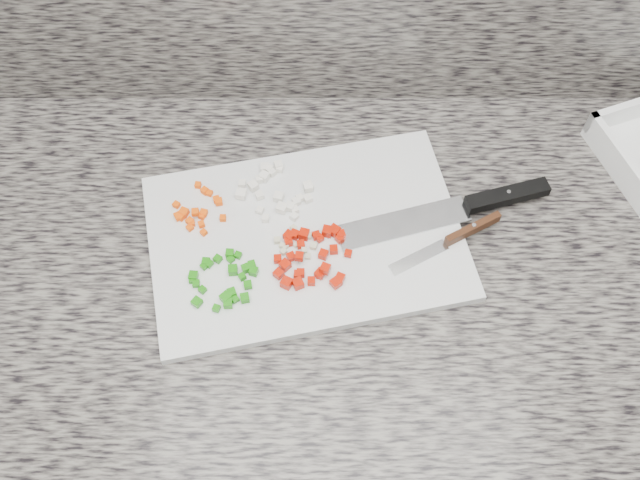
{
  "coord_description": "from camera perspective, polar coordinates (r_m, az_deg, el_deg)",
  "views": [
    {
      "loc": [
        -0.06,
        0.97,
        1.77
      ],
      "look_at": [
        -0.06,
        1.45,
        0.93
      ],
      "focal_mm": 40.0,
      "sensor_mm": 36.0,
      "label": 1
    }
  ],
  "objects": [
    {
      "name": "chef_knife",
      "position": [
        1.03,
        12.05,
        2.76
      ],
      "size": [
        0.31,
        0.12,
        0.02
      ],
      "rotation": [
        0.0,
        0.0,
        0.27
      ],
      "color": "silver",
      "rests_on": "cutting_board"
    },
    {
      "name": "red_pepper_pile",
      "position": [
        0.97,
        -0.73,
        -1.26
      ],
      "size": [
        0.11,
        0.1,
        0.02
      ],
      "color": "#BC1502",
      "rests_on": "cutting_board"
    },
    {
      "name": "garlic_pile",
      "position": [
        0.98,
        -1.93,
        -0.36
      ],
      "size": [
        0.06,
        0.06,
        0.01
      ],
      "color": "beige",
      "rests_on": "cutting_board"
    },
    {
      "name": "carrot_pile",
      "position": [
        1.02,
        -9.83,
        2.29
      ],
      "size": [
        0.08,
        0.09,
        0.02
      ],
      "color": "#FF5305",
      "rests_on": "cutting_board"
    },
    {
      "name": "paring_knife",
      "position": [
        1.0,
        11.08,
        0.33
      ],
      "size": [
        0.16,
        0.1,
        0.02
      ],
      "rotation": [
        0.0,
        0.0,
        0.5
      ],
      "color": "silver",
      "rests_on": "cutting_board"
    },
    {
      "name": "onion_pile",
      "position": [
        1.03,
        -3.55,
        4.05
      ],
      "size": [
        0.11,
        0.1,
        0.01
      ],
      "color": "white",
      "rests_on": "cutting_board"
    },
    {
      "name": "cutting_board",
      "position": [
        1.0,
        -1.15,
        0.21
      ],
      "size": [
        0.48,
        0.37,
        0.01
      ],
      "primitive_type": "cube",
      "rotation": [
        0.0,
        0.0,
        0.21
      ],
      "color": "silver",
      "rests_on": "countertop"
    },
    {
      "name": "green_pepper_pile",
      "position": [
        0.96,
        -7.56,
        -3.2
      ],
      "size": [
        0.09,
        0.09,
        0.01
      ],
      "color": "#197C0B",
      "rests_on": "cutting_board"
    },
    {
      "name": "cabinet",
      "position": [
        1.42,
        2.39,
        -10.54
      ],
      "size": [
        3.92,
        0.62,
        0.86
      ],
      "primitive_type": "cube",
      "color": "silver",
      "rests_on": "ground"
    },
    {
      "name": "countertop",
      "position": [
        1.01,
        3.32,
        -1.96
      ],
      "size": [
        3.96,
        0.64,
        0.04
      ],
      "primitive_type": "cube",
      "color": "slate",
      "rests_on": "cabinet"
    }
  ]
}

